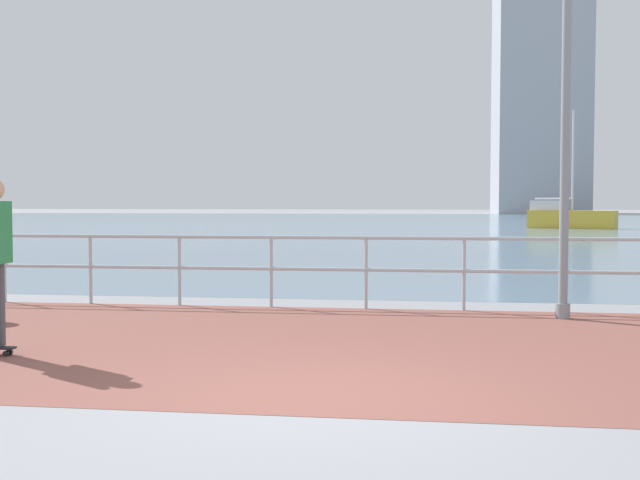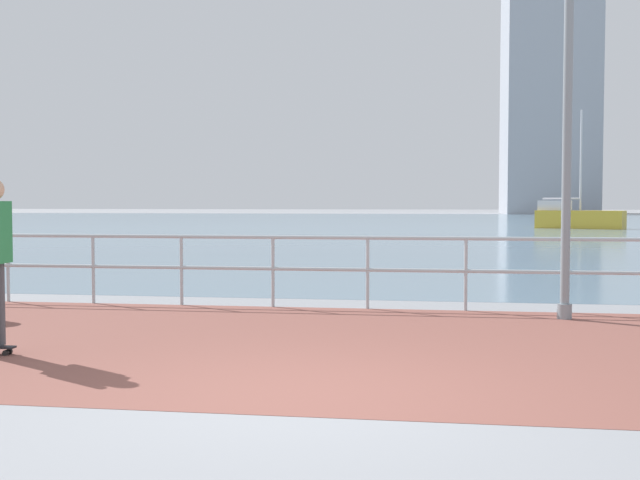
# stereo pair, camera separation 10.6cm
# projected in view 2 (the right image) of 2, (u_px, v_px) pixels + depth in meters

# --- Properties ---
(ground) EXTENTS (220.00, 220.00, 0.00)m
(ground) POSITION_uv_depth(u_px,v_px,m) (420.00, 228.00, 45.75)
(ground) COLOR gray
(brick_paving) EXTENTS (28.00, 5.83, 0.01)m
(brick_paving) POSITION_uv_depth(u_px,v_px,m) (344.00, 344.00, 8.59)
(brick_paving) COLOR brown
(brick_paving) RESTS_ON ground
(harbor_water) EXTENTS (180.00, 88.00, 0.00)m
(harbor_water) POSITION_uv_depth(u_px,v_px,m) (423.00, 223.00, 55.93)
(harbor_water) COLOR slate
(harbor_water) RESTS_ON ground
(waterfront_railing) EXTENTS (25.25, 0.06, 1.06)m
(waterfront_railing) POSITION_uv_depth(u_px,v_px,m) (368.00, 258.00, 11.44)
(waterfront_railing) COLOR #B2BCC1
(waterfront_railing) RESTS_ON ground
(lamppost) EXTENTS (0.60, 0.71, 5.72)m
(lamppost) POSITION_uv_depth(u_px,v_px,m) (559.00, 80.00, 10.47)
(lamppost) COLOR gray
(lamppost) RESTS_ON ground
(sailboat_navy) EXTENTS (5.05, 3.22, 6.81)m
(sailboat_navy) POSITION_uv_depth(u_px,v_px,m) (577.00, 217.00, 45.62)
(sailboat_navy) COLOR gold
(sailboat_navy) RESTS_ON ground
(tower_beige) EXTENTS (11.09, 13.88, 43.70)m
(tower_beige) POSITION_uv_depth(u_px,v_px,m) (549.00, 50.00, 101.32)
(tower_beige) COLOR #A3A8B2
(tower_beige) RESTS_ON ground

